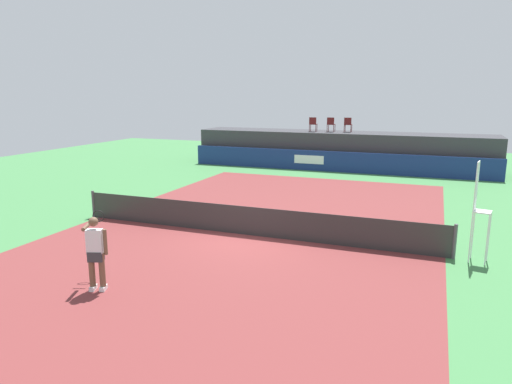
# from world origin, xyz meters

# --- Properties ---
(ground_plane) EXTENTS (48.00, 48.00, 0.00)m
(ground_plane) POSITION_xyz_m (0.00, 3.00, 0.00)
(ground_plane) COLOR #3D7A42
(court_inner) EXTENTS (12.00, 22.00, 0.00)m
(court_inner) POSITION_xyz_m (0.00, 0.00, 0.00)
(court_inner) COLOR maroon
(court_inner) RESTS_ON ground
(sponsor_wall) EXTENTS (18.00, 0.22, 1.20)m
(sponsor_wall) POSITION_xyz_m (-0.01, 13.50, 0.60)
(sponsor_wall) COLOR navy
(sponsor_wall) RESTS_ON ground
(spectator_platform) EXTENTS (18.00, 2.80, 2.20)m
(spectator_platform) POSITION_xyz_m (0.00, 15.30, 1.10)
(spectator_platform) COLOR #38383D
(spectator_platform) RESTS_ON ground
(spectator_chair_far_left) EXTENTS (0.46, 0.46, 0.89)m
(spectator_chair_far_left) POSITION_xyz_m (-1.71, 14.93, 2.69)
(spectator_chair_far_left) COLOR #561919
(spectator_chair_far_left) RESTS_ON spectator_platform
(spectator_chair_left) EXTENTS (0.44, 0.44, 0.89)m
(spectator_chair_left) POSITION_xyz_m (-0.64, 15.16, 2.69)
(spectator_chair_left) COLOR #561919
(spectator_chair_left) RESTS_ON spectator_platform
(spectator_chair_center) EXTENTS (0.45, 0.45, 0.89)m
(spectator_chair_center) POSITION_xyz_m (0.38, 15.35, 2.69)
(spectator_chair_center) COLOR #561919
(spectator_chair_center) RESTS_ON spectator_platform
(umpire_chair) EXTENTS (0.52, 0.52, 2.76)m
(umpire_chair) POSITION_xyz_m (6.71, 0.02, 1.59)
(umpire_chair) COLOR white
(umpire_chair) RESTS_ON ground
(tennis_net) EXTENTS (12.40, 0.02, 0.95)m
(tennis_net) POSITION_xyz_m (0.00, 0.00, 0.47)
(tennis_net) COLOR #2D2D2D
(tennis_net) RESTS_ON ground
(net_post_near) EXTENTS (0.10, 0.10, 1.00)m
(net_post_near) POSITION_xyz_m (-6.20, 0.00, 0.50)
(net_post_near) COLOR #4C4C51
(net_post_near) RESTS_ON ground
(net_post_far) EXTENTS (0.10, 0.10, 1.00)m
(net_post_far) POSITION_xyz_m (6.20, 0.00, 0.50)
(net_post_far) COLOR #4C4C51
(net_post_far) RESTS_ON ground
(tennis_player) EXTENTS (0.98, 1.09, 1.77)m
(tennis_player) POSITION_xyz_m (-1.65, -5.27, 0.96)
(tennis_player) COLOR white
(tennis_player) RESTS_ON court_inner
(tennis_ball) EXTENTS (0.07, 0.07, 0.07)m
(tennis_ball) POSITION_xyz_m (2.51, 3.23, 0.04)
(tennis_ball) COLOR #D8EA33
(tennis_ball) RESTS_ON court_inner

